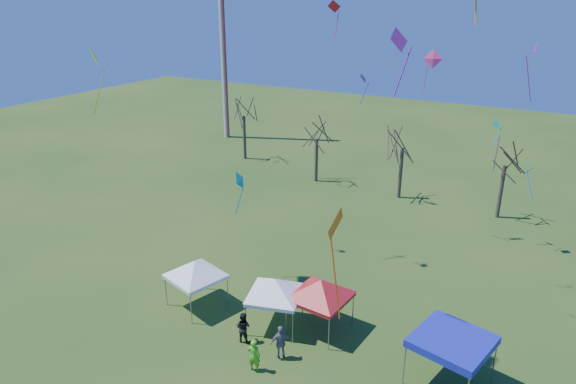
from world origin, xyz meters
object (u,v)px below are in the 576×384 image
at_px(tent_white_mid, 275,282).
at_px(person_grey, 281,342).
at_px(radio_mast, 223,35).
at_px(tent_red, 321,283).
at_px(tree_0, 243,100).
at_px(tent_blue, 452,342).
at_px(person_green, 254,355).
at_px(tree_2, 404,129).
at_px(tent_white_west, 195,264).
at_px(tree_3, 508,145).
at_px(person_dark, 243,327).
at_px(tree_1, 317,123).

height_order(tent_white_mid, person_grey, tent_white_mid).
distance_m(radio_mast, tent_red, 42.43).
height_order(tree_0, tent_blue, tree_0).
relative_size(tree_0, person_green, 4.86).
distance_m(tree_2, tent_white_west, 23.18).
bearing_deg(tent_red, tree_2, 96.07).
distance_m(radio_mast, tree_3, 36.04).
height_order(tree_0, person_dark, tree_0).
height_order(tree_3, person_green, tree_3).
bearing_deg(person_green, tree_3, -121.47).
bearing_deg(person_green, tree_1, -84.95).
distance_m(person_green, person_dark, 2.34).
bearing_deg(radio_mast, person_dark, -53.42).
bearing_deg(tent_white_mid, tree_1, 110.71).
bearing_deg(tent_blue, radio_mast, 138.05).
relative_size(radio_mast, tree_1, 3.31).
height_order(tent_blue, person_grey, tent_blue).
xyz_separation_m(tree_0, person_grey, (20.06, -27.02, -5.57)).
xyz_separation_m(tree_0, tree_1, (10.08, -2.73, -0.70)).
bearing_deg(person_dark, tree_2, -100.10).
relative_size(person_green, person_grey, 0.95).
xyz_separation_m(radio_mast, person_green, (26.53, -35.06, -11.63)).
bearing_deg(person_green, tent_white_west, -42.38).
bearing_deg(tree_2, person_dark, -91.94).
bearing_deg(radio_mast, tent_white_mid, -50.85).
xyz_separation_m(radio_mast, tent_white_mid, (25.58, -31.43, -9.77)).
bearing_deg(tree_3, person_green, -106.64).
bearing_deg(tent_white_mid, radio_mast, 129.15).
bearing_deg(tent_white_west, person_grey, -14.13).
bearing_deg(tent_red, tent_blue, -7.06).
distance_m(radio_mast, tree_1, 20.72).
distance_m(tree_0, tent_red, 31.83).
bearing_deg(person_grey, tree_2, -130.81).
bearing_deg(tent_white_mid, person_grey, -53.59).
bearing_deg(tent_blue, tree_0, 138.26).
bearing_deg(tree_0, person_green, -55.73).
height_order(tree_3, tent_blue, tree_3).
xyz_separation_m(tree_0, person_green, (19.38, -28.44, -5.62)).
bearing_deg(tree_3, radio_mast, 163.69).
xyz_separation_m(tree_1, tree_2, (8.40, -0.27, 0.50)).
bearing_deg(tent_red, person_dark, -135.90).
xyz_separation_m(radio_mast, person_grey, (27.21, -33.63, -11.58)).
xyz_separation_m(tree_1, tent_white_west, (3.39, -22.62, -3.05)).
bearing_deg(tent_blue, person_green, -156.38).
relative_size(tree_2, tree_3, 1.03).
distance_m(tent_white_mid, tent_red, 2.45).
bearing_deg(tree_2, person_green, -87.98).
relative_size(tree_1, tree_2, 0.92).
bearing_deg(person_green, person_dark, -58.10).
distance_m(tent_white_mid, person_dark, 2.86).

